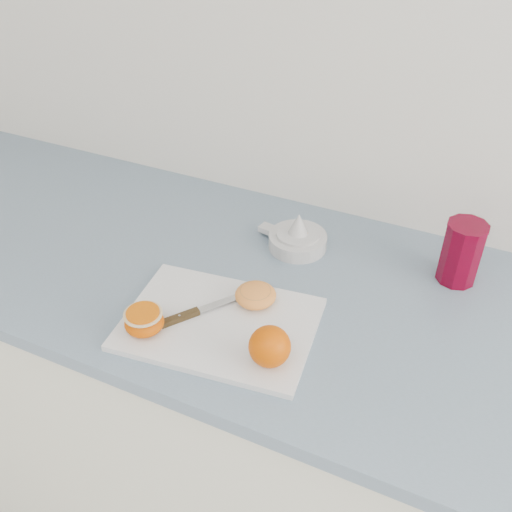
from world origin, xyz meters
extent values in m
cube|color=white|center=(0.05, 1.70, 0.43)|extent=(2.43, 0.60, 0.86)
cube|color=#748CA3|center=(0.05, 1.70, 0.88)|extent=(2.49, 0.64, 0.03)
cube|color=silver|center=(-0.11, 1.55, 0.90)|extent=(0.36, 0.27, 0.01)
sphere|color=#DB3600|center=(0.00, 1.50, 0.94)|extent=(0.07, 0.07, 0.07)
ellipsoid|color=#DB3600|center=(-0.22, 1.48, 0.92)|extent=(0.07, 0.07, 0.04)
cylinder|color=beige|center=(-0.22, 1.48, 0.94)|extent=(0.07, 0.07, 0.00)
cylinder|color=#E2610A|center=(-0.22, 1.48, 0.94)|extent=(0.06, 0.06, 0.00)
ellipsoid|color=orange|center=(-0.08, 1.62, 0.92)|extent=(0.08, 0.08, 0.03)
cylinder|color=#C17435|center=(-0.08, 1.62, 0.93)|extent=(0.06, 0.06, 0.00)
cube|color=#3F2D15|center=(-0.18, 1.53, 0.91)|extent=(0.05, 0.07, 0.01)
cube|color=#B7B7BC|center=(-0.13, 1.59, 0.91)|extent=(0.07, 0.09, 0.00)
cylinder|color=#B7B7BC|center=(-0.18, 1.53, 0.91)|extent=(0.00, 0.00, 0.01)
cylinder|color=silver|center=(-0.08, 1.83, 0.91)|extent=(0.12, 0.12, 0.03)
cylinder|color=silver|center=(-0.08, 1.83, 0.92)|extent=(0.09, 0.09, 0.01)
cone|color=silver|center=(-0.08, 1.83, 0.95)|extent=(0.04, 0.04, 0.04)
cube|color=silver|center=(-0.15, 1.84, 0.91)|extent=(0.04, 0.03, 0.01)
ellipsoid|color=orange|center=(-0.07, 1.82, 0.93)|extent=(0.01, 0.01, 0.00)
ellipsoid|color=orange|center=(-0.09, 1.84, 0.93)|extent=(0.01, 0.01, 0.00)
ellipsoid|color=orange|center=(-0.08, 1.82, 0.93)|extent=(0.01, 0.01, 0.00)
ellipsoid|color=orange|center=(-0.06, 1.83, 0.93)|extent=(0.01, 0.01, 0.00)
cylinder|color=maroon|center=(0.24, 1.86, 0.95)|extent=(0.08, 0.08, 0.12)
cylinder|color=orange|center=(0.24, 1.86, 0.90)|extent=(0.06, 0.06, 0.02)
cylinder|color=maroon|center=(0.24, 1.86, 1.01)|extent=(0.08, 0.08, 0.00)
camera|label=1|loc=(0.25, 0.92, 1.59)|focal=40.00mm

